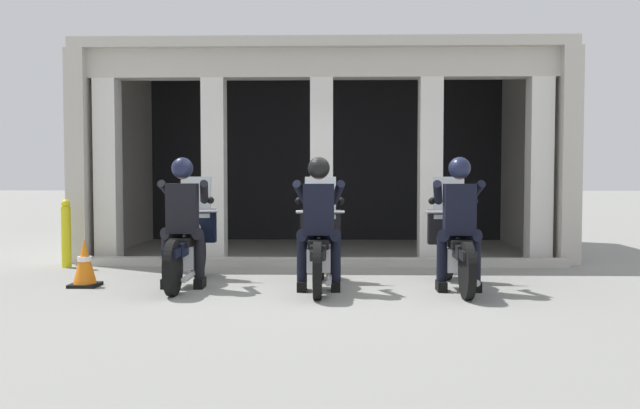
{
  "coord_description": "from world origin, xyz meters",
  "views": [
    {
      "loc": [
        0.22,
        -8.16,
        1.41
      ],
      "look_at": [
        0.0,
        0.33,
        1.0
      ],
      "focal_mm": 37.95,
      "sensor_mm": 36.0,
      "label": 1
    }
  ],
  "objects_px": {
    "motorcycle_center": "(320,246)",
    "police_officer_left": "(183,211)",
    "traffic_cone_flank": "(85,263)",
    "bollard_kerbside": "(66,234)",
    "motorcycle_right": "(455,246)",
    "motorcycle_left": "(189,244)",
    "police_officer_center": "(319,212)",
    "police_officer_right": "(459,212)"
  },
  "relations": [
    {
      "from": "police_officer_left",
      "to": "traffic_cone_flank",
      "type": "xyz_separation_m",
      "value": [
        -1.24,
        0.06,
        -0.65
      ]
    },
    {
      "from": "motorcycle_left",
      "to": "police_officer_left",
      "type": "distance_m",
      "value": 0.52
    },
    {
      "from": "traffic_cone_flank",
      "to": "bollard_kerbside",
      "type": "distance_m",
      "value": 1.88
    },
    {
      "from": "police_officer_center",
      "to": "motorcycle_right",
      "type": "height_order",
      "value": "police_officer_center"
    },
    {
      "from": "police_officer_center",
      "to": "traffic_cone_flank",
      "type": "relative_size",
      "value": 2.69
    },
    {
      "from": "motorcycle_right",
      "to": "police_officer_right",
      "type": "distance_m",
      "value": 0.52
    },
    {
      "from": "traffic_cone_flank",
      "to": "bollard_kerbside",
      "type": "xyz_separation_m",
      "value": [
        -0.89,
        1.65,
        0.21
      ]
    },
    {
      "from": "motorcycle_left",
      "to": "police_officer_left",
      "type": "relative_size",
      "value": 1.29
    },
    {
      "from": "traffic_cone_flank",
      "to": "bollard_kerbside",
      "type": "height_order",
      "value": "bollard_kerbside"
    },
    {
      "from": "police_officer_left",
      "to": "motorcycle_center",
      "type": "xyz_separation_m",
      "value": [
        1.65,
        0.11,
        -0.44
      ]
    },
    {
      "from": "motorcycle_left",
      "to": "motorcycle_center",
      "type": "bearing_deg",
      "value": -11.99
    },
    {
      "from": "motorcycle_left",
      "to": "traffic_cone_flank",
      "type": "relative_size",
      "value": 3.46
    },
    {
      "from": "motorcycle_left",
      "to": "traffic_cone_flank",
      "type": "bearing_deg",
      "value": -175.88
    },
    {
      "from": "traffic_cone_flank",
      "to": "bollard_kerbside",
      "type": "relative_size",
      "value": 0.59
    },
    {
      "from": "police_officer_center",
      "to": "police_officer_right",
      "type": "relative_size",
      "value": 1.0
    },
    {
      "from": "police_officer_center",
      "to": "police_officer_left",
      "type": "bearing_deg",
      "value": 169.64
    },
    {
      "from": "police_officer_center",
      "to": "bollard_kerbside",
      "type": "bearing_deg",
      "value": 149.13
    },
    {
      "from": "motorcycle_left",
      "to": "police_officer_right",
      "type": "height_order",
      "value": "police_officer_right"
    },
    {
      "from": "bollard_kerbside",
      "to": "motorcycle_center",
      "type": "bearing_deg",
      "value": -22.87
    },
    {
      "from": "traffic_cone_flank",
      "to": "police_officer_center",
      "type": "bearing_deg",
      "value": -4.59
    },
    {
      "from": "police_officer_right",
      "to": "bollard_kerbside",
      "type": "relative_size",
      "value": 1.58
    },
    {
      "from": "motorcycle_center",
      "to": "bollard_kerbside",
      "type": "distance_m",
      "value": 4.1
    },
    {
      "from": "police_officer_left",
      "to": "motorcycle_center",
      "type": "bearing_deg",
      "value": -2.18
    },
    {
      "from": "motorcycle_right",
      "to": "police_officer_right",
      "type": "xyz_separation_m",
      "value": [
        -0.0,
        -0.28,
        0.44
      ]
    },
    {
      "from": "police_officer_left",
      "to": "police_officer_center",
      "type": "relative_size",
      "value": 1.0
    },
    {
      "from": "motorcycle_right",
      "to": "motorcycle_left",
      "type": "bearing_deg",
      "value": 177.52
    },
    {
      "from": "motorcycle_right",
      "to": "bollard_kerbside",
      "type": "relative_size",
      "value": 2.03
    },
    {
      "from": "motorcycle_center",
      "to": "traffic_cone_flank",
      "type": "distance_m",
      "value": 2.9
    },
    {
      "from": "police_officer_right",
      "to": "bollard_kerbside",
      "type": "xyz_separation_m",
      "value": [
        -5.43,
        1.85,
        -0.44
      ]
    },
    {
      "from": "motorcycle_center",
      "to": "bollard_kerbside",
      "type": "relative_size",
      "value": 2.03
    },
    {
      "from": "police_officer_right",
      "to": "traffic_cone_flank",
      "type": "distance_m",
      "value": 4.59
    },
    {
      "from": "police_officer_center",
      "to": "police_officer_right",
      "type": "distance_m",
      "value": 1.65
    },
    {
      "from": "motorcycle_center",
      "to": "bollard_kerbside",
      "type": "bearing_deg",
      "value": 152.69
    },
    {
      "from": "traffic_cone_flank",
      "to": "motorcycle_right",
      "type": "bearing_deg",
      "value": 1.0
    },
    {
      "from": "police_officer_left",
      "to": "traffic_cone_flank",
      "type": "bearing_deg",
      "value": 171.1
    },
    {
      "from": "motorcycle_center",
      "to": "police_officer_left",
      "type": "bearing_deg",
      "value": 179.46
    },
    {
      "from": "police_officer_left",
      "to": "police_officer_right",
      "type": "xyz_separation_m",
      "value": [
        3.3,
        -0.14,
        0.0
      ]
    },
    {
      "from": "police_officer_left",
      "to": "police_officer_center",
      "type": "height_order",
      "value": "same"
    },
    {
      "from": "police_officer_left",
      "to": "motorcycle_center",
      "type": "relative_size",
      "value": 0.78
    },
    {
      "from": "motorcycle_left",
      "to": "police_officer_center",
      "type": "xyz_separation_m",
      "value": [
        1.65,
        -0.45,
        0.44
      ]
    },
    {
      "from": "police_officer_left",
      "to": "police_officer_right",
      "type": "bearing_deg",
      "value": -8.57
    },
    {
      "from": "police_officer_left",
      "to": "police_officer_center",
      "type": "bearing_deg",
      "value": -11.99
    }
  ]
}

